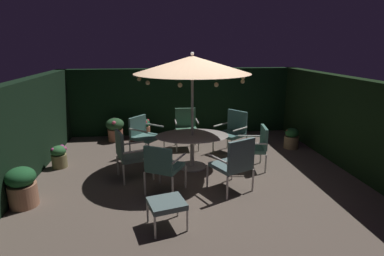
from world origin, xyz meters
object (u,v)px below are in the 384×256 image
patio_chair_northeast (163,165)px  potted_plant_left_far (234,124)px  patio_chair_west (144,133)px  ottoman_footrest (167,204)px  potted_plant_back_left (144,129)px  patio_umbrella (192,65)px  patio_chair_east (235,162)px  patio_chair_south (233,129)px  patio_chair_southwest (186,125)px  patio_chair_southeast (256,145)px  patio_dining_table (192,142)px  potted_plant_back_center (292,138)px  potted_plant_back_right (22,186)px  potted_plant_front_corner (59,156)px  patio_chair_north (129,152)px  potted_plant_right_near (115,128)px

patio_chair_northeast → potted_plant_left_far: patio_chair_northeast is taller
patio_chair_west → ottoman_footrest: size_ratio=1.57×
potted_plant_back_left → patio_umbrella: bearing=-63.2°
patio_chair_east → patio_chair_south: patio_chair_south is taller
patio_chair_southwest → patio_chair_northeast: bearing=-104.8°
patio_chair_southeast → potted_plant_back_left: (-2.48, 2.41, -0.22)m
patio_chair_southeast → patio_chair_west: patio_chair_west is taller
patio_dining_table → potted_plant_back_center: patio_dining_table is taller
patio_umbrella → potted_plant_back_center: (2.73, 0.97, -1.96)m
potted_plant_left_far → potted_plant_back_right: 5.98m
potted_plant_front_corner → potted_plant_back_center: size_ratio=0.92×
patio_chair_west → potted_plant_back_left: size_ratio=1.58×
potted_plant_back_center → potted_plant_back_left: (-3.84, 1.23, 0.05)m
patio_chair_northeast → patio_chair_east: size_ratio=0.91×
potted_plant_back_center → patio_dining_table: bearing=-160.4°
potted_plant_back_left → patio_dining_table: bearing=-63.2°
patio_umbrella → potted_plant_left_far: 3.52m
potted_plant_front_corner → potted_plant_back_left: bearing=46.0°
patio_dining_table → potted_plant_back_right: 3.30m
potted_plant_back_right → potted_plant_back_left: bearing=61.8°
potted_plant_left_far → potted_plant_back_left: 2.71m
patio_chair_southeast → potted_plant_back_left: size_ratio=1.53×
patio_chair_south → patio_chair_southwest: 1.24m
potted_plant_back_center → potted_plant_back_right: 6.18m
patio_chair_north → patio_chair_southeast: (2.69, 0.23, -0.02)m
patio_chair_east → potted_plant_back_center: size_ratio=1.94×
potted_plant_front_corner → patio_chair_northeast: bearing=-34.8°
potted_plant_front_corner → potted_plant_left_far: 4.98m
patio_chair_southeast → patio_chair_north: bearing=-175.1°
patio_dining_table → potted_plant_front_corner: 2.94m
patio_chair_north → patio_chair_south: 2.75m
patio_chair_north → patio_chair_northeast: 1.00m
patio_chair_south → potted_plant_right_near: 3.32m
patio_chair_southwest → potted_plant_back_right: (-3.02, -2.72, -0.24)m
patio_umbrella → patio_chair_north: (-1.32, -0.44, -1.67)m
patio_chair_north → patio_dining_table: bearing=18.3°
patio_chair_south → potted_plant_left_far: 1.75m
potted_plant_back_center → potted_plant_back_right: bearing=-158.1°
patio_chair_southeast → patio_chair_south: 1.07m
patio_chair_southeast → potted_plant_back_right: bearing=-165.6°
patio_umbrella → patio_chair_west: bearing=140.7°
patio_chair_southeast → potted_plant_back_center: bearing=40.8°
patio_chair_southwest → potted_plant_right_near: patio_chair_southwest is taller
ottoman_footrest → patio_umbrella: bearing=73.8°
patio_chair_southwest → patio_chair_north: bearing=-126.2°
patio_chair_north → patio_chair_southeast: size_ratio=1.07×
patio_dining_table → patio_chair_east: patio_chair_east is taller
patio_chair_east → potted_plant_back_left: patio_chair_east is taller
patio_chair_west → potted_plant_back_center: patio_chair_west is taller
patio_chair_north → patio_chair_east: patio_chair_east is taller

